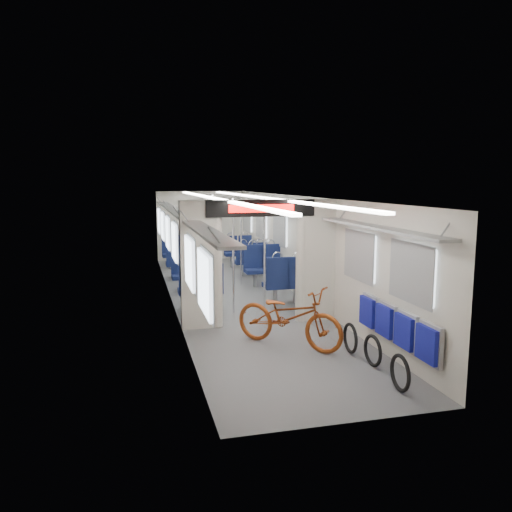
# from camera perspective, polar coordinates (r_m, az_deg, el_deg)

# --- Properties ---
(carriage) EXTENTS (12.00, 12.02, 2.31)m
(carriage) POSITION_cam_1_polar(r_m,az_deg,el_deg) (10.77, -1.87, 2.53)
(carriage) COLOR #515456
(carriage) RESTS_ON ground
(bicycle) EXTENTS (1.78, 1.81, 0.99)m
(bicycle) POSITION_cam_1_polar(r_m,az_deg,el_deg) (8.02, 3.76, -6.90)
(bicycle) COLOR #8F3D14
(bicycle) RESTS_ON ground
(flip_bench) EXTENTS (0.12, 2.12, 0.53)m
(flip_bench) POSITION_cam_1_polar(r_m,az_deg,el_deg) (7.47, 15.67, -7.71)
(flip_bench) COLOR gray
(flip_bench) RESTS_ON carriage
(bike_hoop_a) EXTENTS (0.07, 0.49, 0.49)m
(bike_hoop_a) POSITION_cam_1_polar(r_m,az_deg,el_deg) (6.70, 16.14, -12.91)
(bike_hoop_a) COLOR black
(bike_hoop_a) RESTS_ON ground
(bike_hoop_b) EXTENTS (0.07, 0.47, 0.47)m
(bike_hoop_b) POSITION_cam_1_polar(r_m,az_deg,el_deg) (7.44, 13.19, -10.66)
(bike_hoop_b) COLOR black
(bike_hoop_b) RESTS_ON ground
(bike_hoop_c) EXTENTS (0.06, 0.48, 0.48)m
(bike_hoop_c) POSITION_cam_1_polar(r_m,az_deg,el_deg) (7.91, 10.72, -9.38)
(bike_hoop_c) COLOR black
(bike_hoop_c) RESTS_ON ground
(seat_bay_near_left) EXTENTS (0.90, 2.03, 1.09)m
(seat_bay_near_left) POSITION_cam_1_polar(r_m,az_deg,el_deg) (11.11, -6.96, -2.37)
(seat_bay_near_left) COLOR #0E1740
(seat_bay_near_left) RESTS_ON ground
(seat_bay_near_right) EXTENTS (0.95, 2.28, 1.16)m
(seat_bay_near_right) POSITION_cam_1_polar(r_m,az_deg,el_deg) (11.68, 2.04, -1.61)
(seat_bay_near_right) COLOR #0E1740
(seat_bay_near_right) RESTS_ON ground
(seat_bay_far_left) EXTENTS (0.91, 2.07, 1.10)m
(seat_bay_far_left) POSITION_cam_1_polar(r_m,az_deg,el_deg) (14.57, -8.69, 0.21)
(seat_bay_far_left) COLOR #0E1740
(seat_bay_far_left) RESTS_ON ground
(seat_bay_far_right) EXTENTS (0.88, 1.95, 1.06)m
(seat_bay_far_right) POSITION_cam_1_polar(r_m,az_deg,el_deg) (14.68, -1.34, 0.31)
(seat_bay_far_right) COLOR #0E1740
(seat_bay_far_right) RESTS_ON ground
(stanchion_near_left) EXTENTS (0.04, 0.04, 2.30)m
(stanchion_near_left) POSITION_cam_1_polar(r_m,az_deg,el_deg) (9.90, -2.61, -0.06)
(stanchion_near_left) COLOR silver
(stanchion_near_left) RESTS_ON ground
(stanchion_near_right) EXTENTS (0.04, 0.04, 2.30)m
(stanchion_near_right) POSITION_cam_1_polar(r_m,az_deg,el_deg) (9.96, 0.98, 0.01)
(stanchion_near_right) COLOR silver
(stanchion_near_right) RESTS_ON ground
(stanchion_far_left) EXTENTS (0.04, 0.04, 2.30)m
(stanchion_far_left) POSITION_cam_1_polar(r_m,az_deg,el_deg) (12.61, -4.93, 1.78)
(stanchion_far_left) COLOR silver
(stanchion_far_left) RESTS_ON ground
(stanchion_far_right) EXTENTS (0.04, 0.04, 2.30)m
(stanchion_far_right) POSITION_cam_1_polar(r_m,az_deg,el_deg) (12.65, -1.73, 1.82)
(stanchion_far_right) COLOR silver
(stanchion_far_right) RESTS_ON ground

